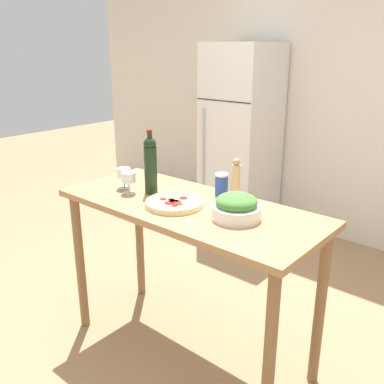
% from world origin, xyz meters
% --- Properties ---
extents(ground_plane, '(14.00, 14.00, 0.00)m').
position_xyz_m(ground_plane, '(0.00, 0.00, 0.00)').
color(ground_plane, '#9E7A56').
extents(wall_back, '(6.40, 0.08, 2.60)m').
position_xyz_m(wall_back, '(0.00, 2.17, 1.30)').
color(wall_back, silver).
rests_on(wall_back, ground_plane).
extents(refrigerator, '(0.60, 0.64, 1.78)m').
position_xyz_m(refrigerator, '(-0.89, 1.81, 0.89)').
color(refrigerator, silver).
rests_on(refrigerator, ground_plane).
extents(prep_counter, '(1.48, 0.63, 0.94)m').
position_xyz_m(prep_counter, '(0.00, 0.00, 0.81)').
color(prep_counter, '#A87A4C').
rests_on(prep_counter, ground_plane).
extents(wine_bottle, '(0.07, 0.07, 0.37)m').
position_xyz_m(wine_bottle, '(-0.28, 0.00, 1.12)').
color(wine_bottle, black).
rests_on(wine_bottle, prep_counter).
extents(wine_glass_near, '(0.08, 0.08, 0.12)m').
position_xyz_m(wine_glass_near, '(-0.38, -0.08, 1.03)').
color(wine_glass_near, silver).
rests_on(wine_glass_near, prep_counter).
extents(wine_glass_far, '(0.08, 0.08, 0.12)m').
position_xyz_m(wine_glass_far, '(-0.47, -0.04, 1.03)').
color(wine_glass_far, silver).
rests_on(wine_glass_far, prep_counter).
extents(pepper_mill, '(0.05, 0.05, 0.23)m').
position_xyz_m(pepper_mill, '(0.15, 0.23, 1.05)').
color(pepper_mill, tan).
rests_on(pepper_mill, prep_counter).
extents(salad_bowl, '(0.24, 0.24, 0.13)m').
position_xyz_m(salad_bowl, '(0.31, 0.00, 1.00)').
color(salad_bowl, white).
rests_on(salad_bowl, prep_counter).
extents(homemade_pizza, '(0.31, 0.31, 0.03)m').
position_xyz_m(homemade_pizza, '(-0.04, -0.07, 0.96)').
color(homemade_pizza, beige).
rests_on(homemade_pizza, prep_counter).
extents(salt_canister, '(0.07, 0.07, 0.13)m').
position_xyz_m(salt_canister, '(0.04, 0.24, 1.01)').
color(salt_canister, '#284CA3').
rests_on(salt_canister, prep_counter).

